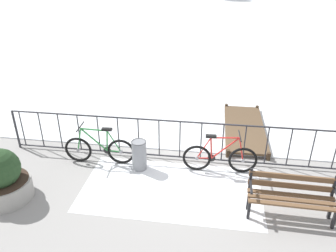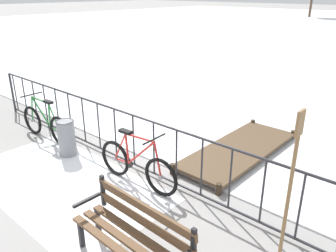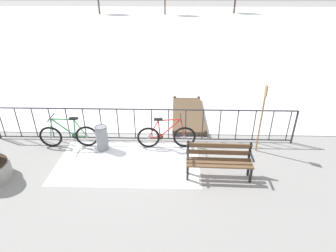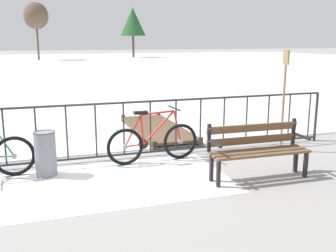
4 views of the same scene
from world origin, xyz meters
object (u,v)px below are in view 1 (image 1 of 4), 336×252
at_px(bicycle_second, 100,149).
at_px(park_bench, 291,194).
at_px(trash_bin, 139,155).
at_px(bicycle_near_railing, 220,158).
at_px(planter_with_shrub, 2,179).

bearing_deg(bicycle_second, park_bench, -16.83).
bearing_deg(trash_bin, bicycle_near_railing, 4.59).
relative_size(bicycle_near_railing, trash_bin, 2.34).
relative_size(planter_with_shrub, trash_bin, 1.54).
distance_m(park_bench, trash_bin, 3.39).
xyz_separation_m(park_bench, planter_with_shrub, (-5.69, -0.31, -0.04)).
relative_size(bicycle_second, planter_with_shrub, 1.52).
xyz_separation_m(bicycle_second, trash_bin, (1.00, -0.11, 0.00)).
distance_m(planter_with_shrub, trash_bin, 2.90).
relative_size(bicycle_second, park_bench, 1.06).
distance_m(bicycle_near_railing, planter_with_shrub, 4.64).
relative_size(bicycle_second, trash_bin, 2.34).
xyz_separation_m(planter_with_shrub, trash_bin, (2.50, 1.46, -0.10)).
bearing_deg(park_bench, bicycle_second, 163.17).
bearing_deg(bicycle_near_railing, park_bench, -44.33).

